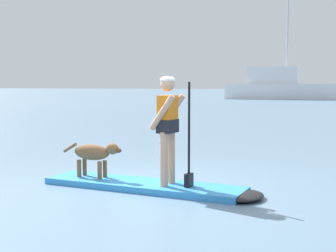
{
  "coord_description": "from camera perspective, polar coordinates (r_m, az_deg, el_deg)",
  "views": [
    {
      "loc": [
        3.18,
        -6.51,
        1.6
      ],
      "look_at": [
        0.0,
        1.0,
        0.9
      ],
      "focal_mm": 50.35,
      "sensor_mm": 36.0,
      "label": 1
    }
  ],
  "objects": [
    {
      "name": "dog",
      "position": [
        7.8,
        -8.91,
        -3.3
      ],
      "size": [
        1.14,
        0.25,
        0.58
      ],
      "color": "brown",
      "rests_on": "paddleboard"
    },
    {
      "name": "moored_boat_port",
      "position": [
        55.94,
        13.25,
        4.62
      ],
      "size": [
        12.7,
        3.68,
        11.66
      ],
      "color": "white",
      "rests_on": "ground_plane"
    },
    {
      "name": "ground_plane",
      "position": [
        7.42,
        -3.04,
        -7.55
      ],
      "size": [
        400.0,
        400.0,
        0.0
      ],
      "primitive_type": "plane",
      "color": "slate"
    },
    {
      "name": "person_paddler",
      "position": [
        7.07,
        0.07,
        0.44
      ],
      "size": [
        0.61,
        0.49,
        1.64
      ],
      "color": "tan",
      "rests_on": "paddleboard"
    },
    {
      "name": "paddleboard",
      "position": [
        7.31,
        -1.45,
        -7.35
      ],
      "size": [
        3.54,
        0.91,
        0.1
      ],
      "color": "#338CD8",
      "rests_on": "ground_plane"
    }
  ]
}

